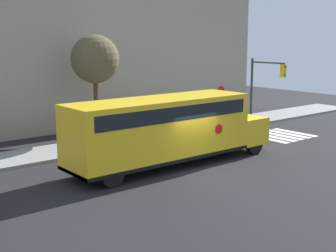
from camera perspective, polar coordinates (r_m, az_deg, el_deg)
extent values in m
plane|color=black|center=(21.52, 3.02, -5.17)|extent=(60.00, 60.00, 0.00)
cube|color=gray|center=(26.53, -6.44, -1.99)|extent=(44.00, 3.00, 0.15)
cube|color=#9E937F|center=(31.58, -13.09, 8.18)|extent=(32.00, 4.00, 9.24)
cube|color=white|center=(28.30, 11.86, -1.49)|extent=(0.50, 3.20, 0.01)
cube|color=white|center=(28.84, 12.74, -1.30)|extent=(0.50, 3.20, 0.01)
cube|color=white|center=(29.38, 13.59, -1.11)|extent=(0.50, 3.20, 0.01)
cube|color=white|center=(29.93, 14.40, -0.93)|extent=(0.50, 3.20, 0.01)
cube|color=white|center=(30.49, 15.19, -0.76)|extent=(0.50, 3.20, 0.01)
cube|color=yellow|center=(21.25, -0.95, -0.30)|extent=(9.02, 2.50, 2.75)
cube|color=yellow|center=(25.00, 8.77, -0.35)|extent=(1.72, 2.50, 1.37)
cube|color=black|center=(21.54, -0.94, -3.68)|extent=(9.02, 2.54, 0.16)
cube|color=black|center=(21.11, -0.96, 1.90)|extent=(8.29, 2.53, 0.64)
cylinder|color=red|center=(21.96, 6.24, -0.36)|extent=(0.44, 0.02, 0.44)
cylinder|color=black|center=(25.79, 6.82, -1.40)|extent=(1.00, 0.30, 1.00)
cylinder|color=black|center=(24.37, 10.47, -2.22)|extent=(1.00, 0.30, 1.00)
cylinder|color=black|center=(20.65, -10.07, -4.57)|extent=(1.00, 0.30, 1.00)
cylinder|color=black|center=(18.86, -6.84, -5.97)|extent=(1.00, 0.30, 1.00)
cylinder|color=#38383A|center=(30.55, 6.34, 1.96)|extent=(0.07, 0.07, 2.51)
cylinder|color=red|center=(30.36, 6.45, 4.22)|extent=(0.71, 0.03, 0.71)
cylinder|color=#38383A|center=(31.82, 10.13, 4.06)|extent=(0.16, 0.16, 4.55)
cylinder|color=#38383A|center=(30.82, 12.10, 7.56)|extent=(0.10, 2.61, 0.10)
cube|color=yellow|center=(30.11, 13.86, 6.55)|extent=(0.28, 0.28, 0.80)
cylinder|color=red|center=(30.01, 14.11, 7.03)|extent=(0.18, 0.02, 0.18)
cylinder|color=#EAB214|center=(30.02, 14.09, 6.53)|extent=(0.18, 0.02, 0.18)
cylinder|color=green|center=(30.04, 14.06, 6.04)|extent=(0.18, 0.02, 0.18)
cylinder|color=#423323|center=(28.00, -8.73, 2.44)|extent=(0.29, 0.29, 3.81)
sphere|color=brown|center=(27.74, -8.89, 8.08)|extent=(2.82, 2.82, 2.82)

